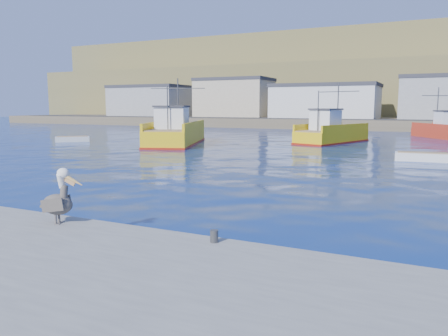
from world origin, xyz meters
name	(u,v)px	position (x,y,z in m)	size (l,w,h in m)	color
ground	(181,217)	(0.00, 0.00, 0.00)	(260.00, 260.00, 0.00)	navy
dock_bollards	(133,225)	(0.60, -3.40, 0.65)	(36.20, 0.20, 0.30)	#4C4C4C
far_shore	(402,86)	(0.00, 109.20, 8.98)	(200.00, 81.00, 24.00)	brown
trawler_yellow_a	(175,133)	(-15.36, 24.52, 1.08)	(7.88, 12.72, 6.61)	yellow
trawler_yellow_b	(331,133)	(-1.82, 32.97, 0.96)	(6.28, 10.41, 6.33)	yellow
boat_orange	(441,129)	(8.58, 45.74, 1.01)	(6.55, 8.18, 6.01)	red
skiff_left	(73,139)	(-26.92, 22.49, 0.24)	(3.34, 3.17, 0.74)	silver
skiff_mid	(422,158)	(7.08, 20.36, 0.24)	(3.55, 1.44, 0.76)	silver
pelican	(59,200)	(-1.68, -3.72, 1.17)	(1.25, 0.76, 1.57)	#595451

